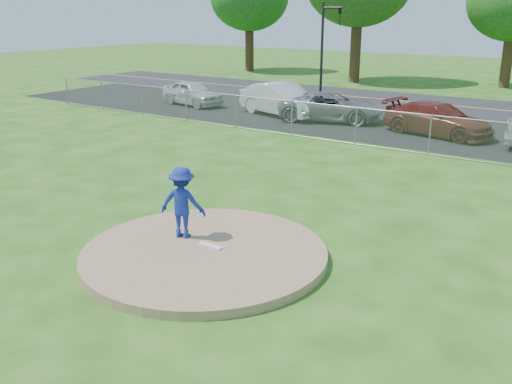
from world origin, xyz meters
TOP-DOWN VIEW (x-y plane):
  - ground at (0.00, 10.00)m, footprint 120.00×120.00m
  - pitchers_mound at (0.00, 0.00)m, footprint 5.40×5.40m
  - pitching_rubber at (0.00, 0.20)m, footprint 0.60×0.15m
  - chain_link_fence at (0.00, 12.00)m, footprint 40.00×0.06m
  - parking_lot at (0.00, 16.50)m, footprint 50.00×8.00m
  - street at (0.00, 24.00)m, footprint 60.00×7.00m
  - traffic_signal_left at (-8.76, 22.00)m, footprint 1.28×0.20m
  - pitcher at (-0.90, 0.33)m, footprint 1.22×0.95m
  - traffic_cone at (-5.83, 15.57)m, footprint 0.41×0.41m
  - parked_car_silver at (-13.86, 15.79)m, footprint 4.26×2.34m
  - parked_car_white at (-7.87, 15.81)m, footprint 5.27×3.07m
  - parked_car_gray at (-5.18, 15.92)m, footprint 5.43×3.73m
  - parked_car_darkred at (0.15, 15.63)m, footprint 5.13×2.96m

SIDE VIEW (x-z plane):
  - ground at x=0.00m, z-range 0.00..0.00m
  - street at x=0.00m, z-range 0.00..0.01m
  - parking_lot at x=0.00m, z-range 0.00..0.01m
  - pitchers_mound at x=0.00m, z-range 0.00..0.20m
  - pitching_rubber at x=0.00m, z-range 0.20..0.24m
  - traffic_cone at x=-5.83m, z-range 0.01..0.80m
  - parked_car_silver at x=-13.86m, z-range 0.01..1.38m
  - parked_car_gray at x=-5.18m, z-range 0.01..1.39m
  - parked_car_darkred at x=0.15m, z-range 0.01..1.41m
  - chain_link_fence at x=0.00m, z-range 0.00..1.50m
  - parked_car_white at x=-7.87m, z-range 0.01..1.65m
  - pitcher at x=-0.90m, z-range 0.20..1.86m
  - traffic_signal_left at x=-8.76m, z-range 0.56..6.16m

